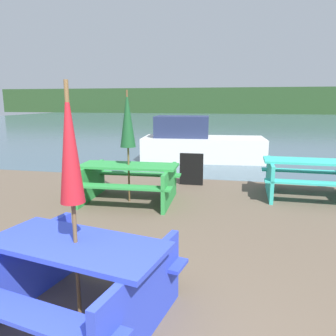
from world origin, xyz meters
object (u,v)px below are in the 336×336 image
at_px(picnic_table_blue, 78,274).
at_px(picnic_table_teal, 311,175).
at_px(signboard, 191,169).
at_px(umbrella_crimson, 70,147).
at_px(boat, 199,144).
at_px(umbrella_darkgreen, 127,120).
at_px(picnic_table_green, 129,179).

bearing_deg(picnic_table_blue, picnic_table_teal, 57.89).
bearing_deg(signboard, umbrella_crimson, -93.58).
xyz_separation_m(umbrella_crimson, boat, (0.10, 8.41, -1.04)).
distance_m(umbrella_darkgreen, umbrella_crimson, 3.60).
bearing_deg(umbrella_darkgreen, picnic_table_green, 104.04).
bearing_deg(signboard, boat, 93.75).
bearing_deg(umbrella_darkgreen, boat, 80.62).
bearing_deg(boat, umbrella_crimson, -95.14).
bearing_deg(picnic_table_teal, umbrella_crimson, -122.11).
distance_m(picnic_table_blue, picnic_table_green, 3.60).
distance_m(picnic_table_teal, boat, 4.76).
bearing_deg(umbrella_darkgreen, picnic_table_teal, 15.64).
height_order(picnic_table_teal, umbrella_crimson, umbrella_crimson).
height_order(picnic_table_green, umbrella_crimson, umbrella_crimson).
relative_size(picnic_table_teal, umbrella_darkgreen, 0.88).
relative_size(picnic_table_blue, picnic_table_green, 0.94).
distance_m(picnic_table_blue, signboard, 5.10).
distance_m(boat, signboard, 3.34).
xyz_separation_m(picnic_table_blue, umbrella_darkgreen, (-0.71, 3.53, 1.16)).
height_order(picnic_table_teal, umbrella_darkgreen, umbrella_darkgreen).
bearing_deg(picnic_table_blue, signboard, 86.42).
distance_m(umbrella_crimson, signboard, 5.24).
height_order(umbrella_darkgreen, umbrella_crimson, umbrella_darkgreen).
xyz_separation_m(picnic_table_green, signboard, (1.02, 1.55, -0.08)).
height_order(picnic_table_blue, signboard, picnic_table_blue).
height_order(picnic_table_blue, umbrella_darkgreen, umbrella_darkgreen).
bearing_deg(signboard, umbrella_darkgreen, -123.39).
height_order(picnic_table_blue, picnic_table_teal, picnic_table_teal).
bearing_deg(picnic_table_green, picnic_table_teal, 15.64).
relative_size(umbrella_crimson, boat, 0.52).
height_order(picnic_table_green, picnic_table_teal, picnic_table_teal).
bearing_deg(umbrella_crimson, picnic_table_blue, 180.00).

